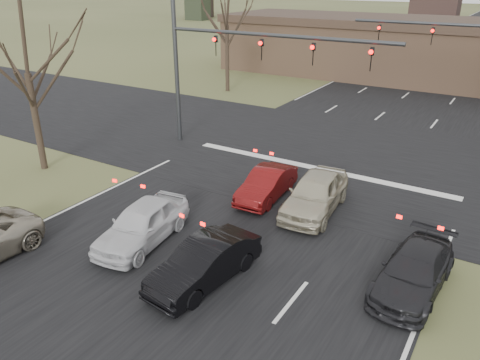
# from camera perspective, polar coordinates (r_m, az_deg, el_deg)

# --- Properties ---
(ground) EXTENTS (360.00, 360.00, 0.00)m
(ground) POSITION_cam_1_polar(r_m,az_deg,el_deg) (13.91, -13.22, -16.17)
(ground) COLOR #4A502A
(ground) RESTS_ON ground
(road_main) EXTENTS (14.00, 300.00, 0.02)m
(road_main) POSITION_cam_1_polar(r_m,az_deg,el_deg) (68.27, 25.38, 14.11)
(road_main) COLOR black
(road_main) RESTS_ON ground
(road_cross) EXTENTS (200.00, 14.00, 0.02)m
(road_cross) POSITION_cam_1_polar(r_m,az_deg,el_deg) (25.20, 11.00, 2.88)
(road_cross) COLOR black
(road_cross) RESTS_ON ground
(building) EXTENTS (42.40, 10.40, 5.30)m
(building) POSITION_cam_1_polar(r_m,az_deg,el_deg) (46.03, 24.55, 14.00)
(building) COLOR #89654A
(building) RESTS_ON ground
(mast_arm_near) EXTENTS (12.12, 0.24, 8.00)m
(mast_arm_near) POSITION_cam_1_polar(r_m,az_deg,el_deg) (24.46, -1.70, 14.96)
(mast_arm_near) COLOR #383A3D
(mast_arm_near) RESTS_ON ground
(tree_left_near) EXTENTS (5.10, 5.10, 8.50)m
(tree_left_near) POSITION_cam_1_polar(r_m,az_deg,el_deg) (23.69, -25.26, 16.20)
(tree_left_near) COLOR black
(tree_left_near) RESTS_ON ground
(car_white_sedan) EXTENTS (2.28, 4.49, 1.46)m
(car_white_sedan) POSITION_cam_1_polar(r_m,az_deg,el_deg) (16.94, -11.84, -5.21)
(car_white_sedan) COLOR silver
(car_white_sedan) RESTS_ON ground
(car_black_hatch) EXTENTS (1.88, 4.22, 1.35)m
(car_black_hatch) POSITION_cam_1_polar(r_m,az_deg,el_deg) (14.62, -4.35, -10.04)
(car_black_hatch) COLOR black
(car_black_hatch) RESTS_ON ground
(car_charcoal_sedan) EXTENTS (1.99, 4.36, 1.24)m
(car_charcoal_sedan) POSITION_cam_1_polar(r_m,az_deg,el_deg) (15.22, 20.43, -10.41)
(car_charcoal_sedan) COLOR black
(car_charcoal_sedan) RESTS_ON ground
(car_red_ahead) EXTENTS (1.57, 3.90, 1.26)m
(car_red_ahead) POSITION_cam_1_polar(r_m,az_deg,el_deg) (19.91, 3.28, -0.51)
(car_red_ahead) COLOR #5A0C0D
(car_red_ahead) RESTS_ON ground
(car_silver_ahead) EXTENTS (2.26, 4.73, 1.56)m
(car_silver_ahead) POSITION_cam_1_polar(r_m,az_deg,el_deg) (18.93, 9.15, -1.62)
(car_silver_ahead) COLOR #BEB69A
(car_silver_ahead) RESTS_ON ground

